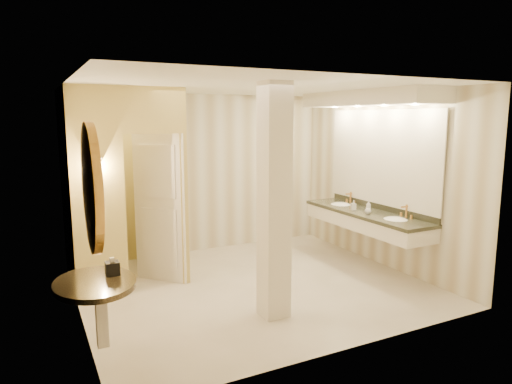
# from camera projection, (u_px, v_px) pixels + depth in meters

# --- Properties ---
(floor) EXTENTS (4.50, 4.50, 0.00)m
(floor) POSITION_uv_depth(u_px,v_px,m) (254.00, 286.00, 6.33)
(floor) COLOR silver
(floor) RESTS_ON ground
(ceiling) EXTENTS (4.50, 4.50, 0.00)m
(ceiling) POSITION_uv_depth(u_px,v_px,m) (253.00, 87.00, 5.89)
(ceiling) COLOR white
(ceiling) RESTS_ON wall_back
(wall_back) EXTENTS (4.50, 0.02, 2.70)m
(wall_back) POSITION_uv_depth(u_px,v_px,m) (202.00, 174.00, 7.87)
(wall_back) COLOR silver
(wall_back) RESTS_ON floor
(wall_front) EXTENTS (4.50, 0.02, 2.70)m
(wall_front) POSITION_uv_depth(u_px,v_px,m) (347.00, 219.00, 4.35)
(wall_front) COLOR silver
(wall_front) RESTS_ON floor
(wall_left) EXTENTS (0.02, 4.00, 2.70)m
(wall_left) POSITION_uv_depth(u_px,v_px,m) (74.00, 204.00, 5.11)
(wall_left) COLOR silver
(wall_left) RESTS_ON floor
(wall_right) EXTENTS (0.02, 4.00, 2.70)m
(wall_right) POSITION_uv_depth(u_px,v_px,m) (382.00, 180.00, 7.11)
(wall_right) COLOR silver
(wall_right) RESTS_ON floor
(toilet_closet) EXTENTS (1.50, 1.55, 2.70)m
(toilet_closet) POSITION_uv_depth(u_px,v_px,m) (151.00, 183.00, 6.44)
(toilet_closet) COLOR #E1CE76
(toilet_closet) RESTS_ON floor
(wall_sconce) EXTENTS (0.14, 0.14, 0.42)m
(wall_sconce) POSITION_uv_depth(u_px,v_px,m) (97.00, 165.00, 5.57)
(wall_sconce) COLOR #C3893E
(wall_sconce) RESTS_ON toilet_closet
(vanity) EXTENTS (0.75, 2.54, 2.09)m
(vanity) POSITION_uv_depth(u_px,v_px,m) (369.00, 163.00, 6.95)
(vanity) COLOR white
(vanity) RESTS_ON floor
(console_shelf) EXTENTS (0.88, 0.88, 1.89)m
(console_shelf) POSITION_uv_depth(u_px,v_px,m) (94.00, 230.00, 3.97)
(console_shelf) COLOR black
(console_shelf) RESTS_ON floor
(pillar) EXTENTS (0.30, 0.30, 2.70)m
(pillar) POSITION_uv_depth(u_px,v_px,m) (274.00, 203.00, 5.18)
(pillar) COLOR white
(pillar) RESTS_ON floor
(tissue_box) EXTENTS (0.12, 0.12, 0.12)m
(tissue_box) POSITION_uv_depth(u_px,v_px,m) (112.00, 268.00, 4.19)
(tissue_box) COLOR black
(tissue_box) RESTS_ON console_shelf
(toilet) EXTENTS (0.51, 0.81, 0.79)m
(toilet) POSITION_uv_depth(u_px,v_px,m) (101.00, 245.00, 6.93)
(toilet) COLOR white
(toilet) RESTS_ON floor
(soap_bottle_a) EXTENTS (0.09, 0.09, 0.15)m
(soap_bottle_a) POSITION_uv_depth(u_px,v_px,m) (353.00, 205.00, 7.14)
(soap_bottle_a) COLOR beige
(soap_bottle_a) RESTS_ON vanity
(soap_bottle_b) EXTENTS (0.11, 0.11, 0.12)m
(soap_bottle_b) POSITION_uv_depth(u_px,v_px,m) (368.00, 210.00, 6.85)
(soap_bottle_b) COLOR silver
(soap_bottle_b) RESTS_ON vanity
(soap_bottle_c) EXTENTS (0.09, 0.09, 0.20)m
(soap_bottle_c) POSITION_uv_depth(u_px,v_px,m) (368.00, 207.00, 6.90)
(soap_bottle_c) COLOR #C6B28C
(soap_bottle_c) RESTS_ON vanity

